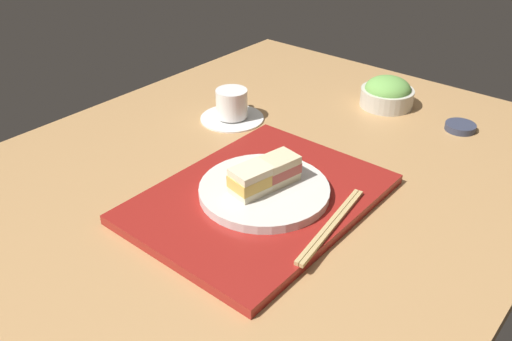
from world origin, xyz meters
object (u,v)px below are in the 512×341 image
at_px(sandwich_near, 251,180).
at_px(small_sauce_dish, 460,127).
at_px(sandwich_far, 277,170).
at_px(coffee_cup, 232,107).
at_px(salad_bowl, 387,93).
at_px(sandwich_plate, 264,190).
at_px(chopsticks_pair, 331,225).

distance_m(sandwich_near, small_sauce_dish, 0.56).
distance_m(sandwich_far, coffee_cup, 0.34).
bearing_deg(small_sauce_dish, salad_bowl, 86.65).
bearing_deg(sandwich_near, small_sauce_dish, -17.41).
height_order(sandwich_plate, small_sauce_dish, sandwich_plate).
xyz_separation_m(sandwich_far, chopsticks_pair, (-0.03, -0.14, -0.04)).
relative_size(salad_bowl, chopsticks_pair, 0.56).
bearing_deg(sandwich_plate, chopsticks_pair, -91.26).
distance_m(salad_bowl, small_sauce_dish, 0.19).
height_order(sandwich_near, salad_bowl, sandwich_near).
bearing_deg(salad_bowl, coffee_cup, 140.92).
distance_m(sandwich_plate, coffee_cup, 0.35).
xyz_separation_m(sandwich_near, chopsticks_pair, (0.02, -0.15, -0.04)).
relative_size(sandwich_plate, coffee_cup, 1.57).
height_order(chopsticks_pair, small_sauce_dish, chopsticks_pair).
relative_size(sandwich_near, salad_bowl, 0.61).
relative_size(sandwich_far, chopsticks_pair, 0.34).
bearing_deg(sandwich_plate, sandwich_near, 167.83).
height_order(salad_bowl, small_sauce_dish, salad_bowl).
height_order(salad_bowl, chopsticks_pair, salad_bowl).
height_order(sandwich_near, chopsticks_pair, sandwich_near).
bearing_deg(sandwich_plate, sandwich_far, -12.17).
relative_size(chopsticks_pair, coffee_cup, 1.53).
height_order(sandwich_plate, sandwich_near, sandwich_near).
height_order(sandwich_far, coffee_cup, sandwich_far).
relative_size(chopsticks_pair, small_sauce_dish, 3.37).
bearing_deg(sandwich_far, sandwich_plate, 167.83).
height_order(sandwich_plate, sandwich_far, sandwich_far).
bearing_deg(sandwich_plate, coffee_cup, 51.42).
height_order(sandwich_far, chopsticks_pair, sandwich_far).
bearing_deg(sandwich_far, sandwich_near, 167.83).
bearing_deg(sandwich_near, coffee_cup, 47.37).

